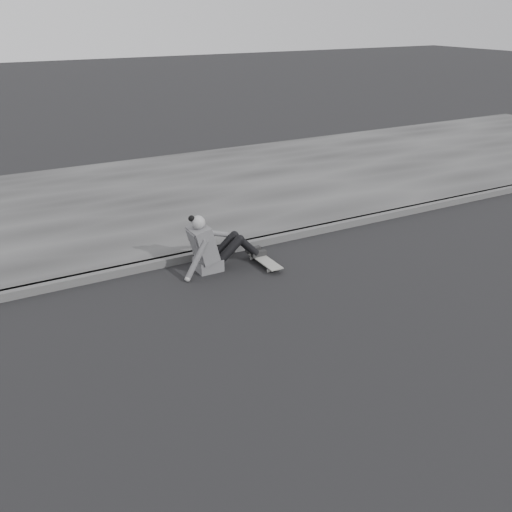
{
  "coord_description": "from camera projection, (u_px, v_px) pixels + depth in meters",
  "views": [
    {
      "loc": [
        -5.42,
        -4.83,
        3.53
      ],
      "look_at": [
        -2.06,
        1.23,
        0.5
      ],
      "focal_mm": 40.0,
      "sensor_mm": 36.0,
      "label": 1
    }
  ],
  "objects": [
    {
      "name": "seated_woman",
      "position": [
        212.0,
        246.0,
        8.23
      ],
      "size": [
        1.38,
        0.46,
        0.88
      ],
      "color": "#545457",
      "rests_on": "ground"
    },
    {
      "name": "curb",
      "position": [
        323.0,
        228.0,
        9.74
      ],
      "size": [
        24.0,
        0.16,
        0.12
      ],
      "primitive_type": "cube",
      "color": "#484848",
      "rests_on": "ground"
    },
    {
      "name": "ground",
      "position": [
        433.0,
        292.0,
        7.7
      ],
      "size": [
        80.0,
        80.0,
        0.0
      ],
      "primitive_type": "plane",
      "color": "black",
      "rests_on": "ground"
    },
    {
      "name": "skateboard",
      "position": [
        264.0,
        261.0,
        8.48
      ],
      "size": [
        0.2,
        0.78,
        0.09
      ],
      "color": "#A3A29D",
      "rests_on": "ground"
    },
    {
      "name": "sidewalk",
      "position": [
        241.0,
        184.0,
        12.16
      ],
      "size": [
        24.0,
        6.0,
        0.12
      ],
      "primitive_type": "cube",
      "color": "#373737",
      "rests_on": "ground"
    }
  ]
}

